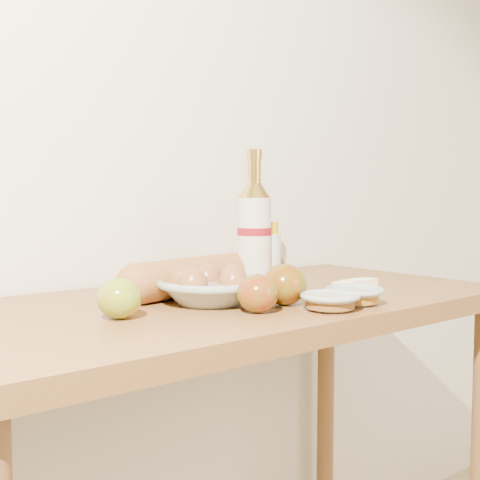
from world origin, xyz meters
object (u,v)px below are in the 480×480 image
object	(u,v)px
table	(231,356)
egg_bowl	(211,288)
bourbon_bottle	(254,232)
baguette	(210,274)
cream_bottle	(265,256)

from	to	relation	value
table	egg_bowl	size ratio (longest dim) A/B	4.31
bourbon_bottle	egg_bowl	bearing A→B (deg)	-160.91
table	bourbon_bottle	world-z (taller)	bourbon_bottle
table	baguette	distance (m)	0.18
table	egg_bowl	bearing A→B (deg)	-157.86
table	baguette	bearing A→B (deg)	87.05
bourbon_bottle	baguette	xyz separation A→B (m)	(-0.11, 0.01, -0.09)
table	cream_bottle	bearing A→B (deg)	26.95
cream_bottle	bourbon_bottle	bearing A→B (deg)	-160.46
egg_bowl	table	bearing A→B (deg)	22.14
table	egg_bowl	world-z (taller)	egg_bowl
bourbon_bottle	egg_bowl	size ratio (longest dim) A/B	1.12
bourbon_bottle	baguette	distance (m)	0.14
baguette	cream_bottle	bearing A→B (deg)	-9.36
table	cream_bottle	distance (m)	0.27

